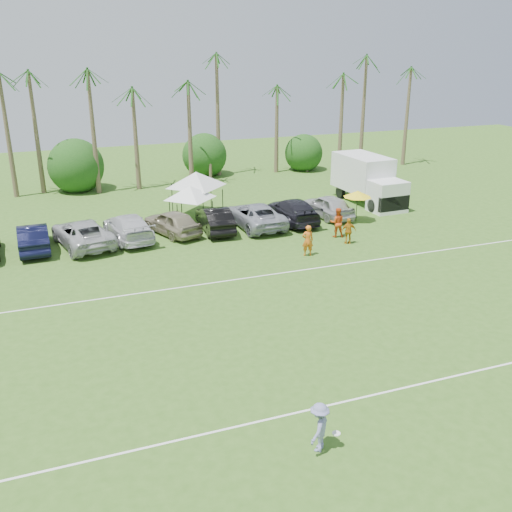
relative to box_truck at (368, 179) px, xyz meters
name	(u,v)px	position (x,y,z in m)	size (l,w,h in m)	color
ground	(361,439)	(-15.35, -25.42, -1.97)	(120.00, 120.00, 0.00)	#365E1C
field_lines	(269,330)	(-15.35, -17.42, -1.96)	(80.00, 12.10, 0.01)	white
palm_tree_3	(39,69)	(-23.35, 12.58, 8.10)	(2.40, 2.40, 11.90)	brown
palm_tree_4	(94,101)	(-19.35, 12.58, 5.51)	(2.40, 2.40, 8.90)	brown
palm_tree_5	(141,89)	(-15.35, 12.58, 6.39)	(2.40, 2.40, 9.90)	brown
palm_tree_6	(186,78)	(-11.35, 12.58, 7.25)	(2.40, 2.40, 10.90)	brown
palm_tree_7	(229,67)	(-7.35, 12.58, 8.10)	(2.40, 2.40, 11.90)	brown
palm_tree_8	(280,95)	(-2.35, 12.58, 5.51)	(2.40, 2.40, 8.90)	brown
palm_tree_9	(329,84)	(2.65, 12.58, 6.39)	(2.40, 2.40, 9.90)	brown
palm_tree_10	(374,74)	(7.65, 12.58, 7.25)	(2.40, 2.40, 10.90)	brown
palm_tree_11	(410,64)	(11.65, 12.58, 8.10)	(2.40, 2.40, 11.90)	brown
bush_tree_1	(75,167)	(-21.35, 13.58, -0.17)	(4.00, 4.00, 4.00)	brown
bush_tree_2	(207,159)	(-9.35, 13.58, -0.17)	(4.00, 4.00, 4.00)	brown
bush_tree_3	(303,152)	(0.65, 13.58, -0.17)	(4.00, 4.00, 4.00)	brown
sideline_player_a	(308,240)	(-9.67, -9.34, -1.02)	(0.69, 0.45, 1.90)	orange
sideline_player_b	(337,222)	(-6.33, -6.78, -0.98)	(0.95, 0.74, 1.96)	#D34D17
sideline_player_c	(349,231)	(-6.30, -8.27, -1.12)	(0.99, 0.41, 1.68)	orange
box_truck	(368,179)	(0.00, 0.00, 0.00)	(3.04, 7.25, 3.68)	white
canopy_tent_left	(190,186)	(-14.56, -0.41, 0.72)	(3.87, 3.87, 3.14)	black
canopy_tent_right	(196,172)	(-13.61, 1.45, 1.27)	(4.67, 4.67, 3.78)	black
market_umbrella	(358,194)	(-3.36, -4.14, 0.05)	(2.01, 2.01, 2.24)	black
frisbee_player	(319,427)	(-16.85, -25.37, -1.14)	(1.29, 1.19, 1.66)	#7B7EAF
parked_car_1	(33,237)	(-25.04, -2.61, -1.14)	(1.76, 5.04, 1.66)	black
parked_car_2	(82,233)	(-22.15, -2.83, -1.14)	(2.76, 5.98, 1.66)	#AEAEAE
parked_car_3	(128,227)	(-19.26, -2.51, -1.14)	(2.33, 5.72, 1.66)	silver
parked_car_4	(172,222)	(-16.37, -2.48, -1.14)	(1.96, 4.88, 1.66)	gray
parked_car_5	(215,219)	(-13.47, -2.74, -1.14)	(1.76, 5.04, 1.66)	black
parked_car_6	(255,215)	(-10.58, -2.80, -1.14)	(2.76, 5.98, 1.66)	#979BA3
parked_car_7	(292,211)	(-7.69, -2.64, -1.14)	(2.33, 5.72, 1.66)	black
parked_car_8	(327,206)	(-4.80, -2.42, -1.14)	(1.96, 4.88, 1.66)	#B3B3B3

